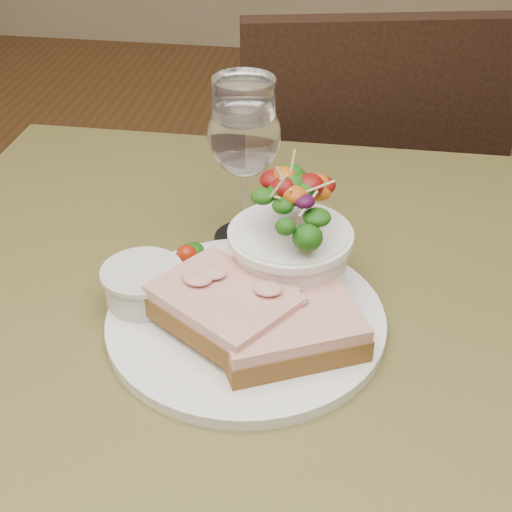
% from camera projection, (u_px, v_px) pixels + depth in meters
% --- Properties ---
extents(cafe_table, '(0.80, 0.80, 0.75)m').
position_uv_depth(cafe_table, '(254.00, 396.00, 0.74)').
color(cafe_table, '#49411F').
rests_on(cafe_table, ground).
extents(chair_far, '(0.50, 0.50, 0.90)m').
position_uv_depth(chair_far, '(341.00, 287.00, 1.49)').
color(chair_far, black).
rests_on(chair_far, ground).
extents(dinner_plate, '(0.27, 0.27, 0.01)m').
position_uv_depth(dinner_plate, '(246.00, 320.00, 0.68)').
color(dinner_plate, white).
rests_on(dinner_plate, cafe_table).
extents(sandwich_front, '(0.16, 0.14, 0.03)m').
position_uv_depth(sandwich_front, '(287.00, 327.00, 0.64)').
color(sandwich_front, '#432811').
rests_on(sandwich_front, dinner_plate).
extents(sandwich_back, '(0.15, 0.15, 0.03)m').
position_uv_depth(sandwich_back, '(224.00, 306.00, 0.65)').
color(sandwich_back, '#432811').
rests_on(sandwich_back, dinner_plate).
extents(ramekin, '(0.07, 0.07, 0.04)m').
position_uv_depth(ramekin, '(143.00, 283.00, 0.69)').
color(ramekin, beige).
rests_on(ramekin, dinner_plate).
extents(salad_bowl, '(0.11, 0.11, 0.13)m').
position_uv_depth(salad_bowl, '(290.00, 233.00, 0.69)').
color(salad_bowl, white).
rests_on(salad_bowl, dinner_plate).
extents(garnish, '(0.05, 0.04, 0.02)m').
position_uv_depth(garnish, '(197.00, 255.00, 0.75)').
color(garnish, '#0C3A0A').
rests_on(garnish, dinner_plate).
extents(wine_glass, '(0.08, 0.08, 0.18)m').
position_uv_depth(wine_glass, '(244.00, 140.00, 0.73)').
color(wine_glass, white).
rests_on(wine_glass, cafe_table).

